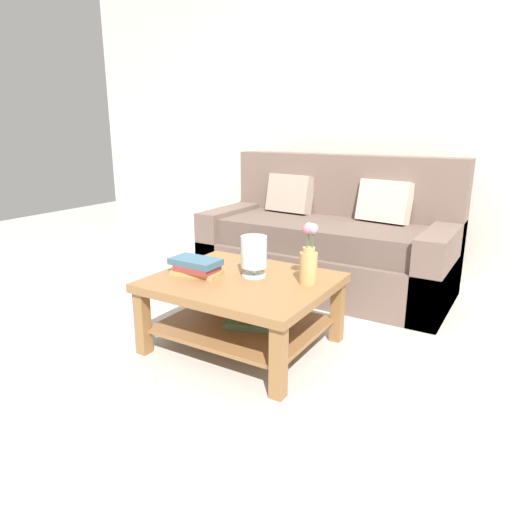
{
  "coord_description": "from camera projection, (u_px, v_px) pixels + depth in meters",
  "views": [
    {
      "loc": [
        1.4,
        -2.51,
        1.29
      ],
      "look_at": [
        -0.01,
        -0.2,
        0.53
      ],
      "focal_mm": 32.78,
      "sensor_mm": 36.0,
      "label": 1
    }
  ],
  "objects": [
    {
      "name": "ground_plane",
      "position": [
        273.0,
        326.0,
        3.11
      ],
      "size": [
        10.0,
        10.0,
        0.0
      ],
      "primitive_type": "plane",
      "color": "#B7B2A8"
    },
    {
      "name": "back_wall",
      "position": [
        367.0,
        118.0,
        4.1
      ],
      "size": [
        6.4,
        0.12,
        2.7
      ],
      "primitive_type": "cube",
      "color": "beige",
      "rests_on": "ground"
    },
    {
      "name": "couch",
      "position": [
        329.0,
        244.0,
        3.79
      ],
      "size": [
        1.94,
        0.9,
        1.06
      ],
      "color": "brown",
      "rests_on": "ground"
    },
    {
      "name": "coffee_table",
      "position": [
        243.0,
        297.0,
        2.75
      ],
      "size": [
        1.01,
        0.86,
        0.43
      ],
      "color": "olive",
      "rests_on": "ground"
    },
    {
      "name": "book_stack_main",
      "position": [
        196.0,
        266.0,
        2.78
      ],
      "size": [
        0.31,
        0.2,
        0.1
      ],
      "color": "tan",
      "rests_on": "coffee_table"
    },
    {
      "name": "glass_hurricane_vase",
      "position": [
        254.0,
        254.0,
        2.72
      ],
      "size": [
        0.15,
        0.15,
        0.24
      ],
      "color": "silver",
      "rests_on": "coffee_table"
    },
    {
      "name": "flower_pitcher",
      "position": [
        309.0,
        259.0,
        2.6
      ],
      "size": [
        0.1,
        0.1,
        0.35
      ],
      "color": "tan",
      "rests_on": "coffee_table"
    }
  ]
}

